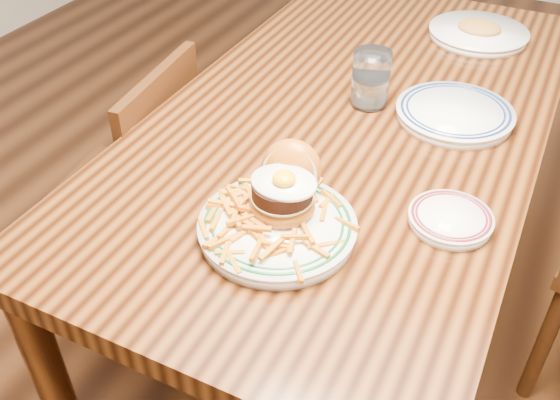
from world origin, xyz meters
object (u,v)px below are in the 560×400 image
at_px(table, 353,141).
at_px(chair_left, 138,189).
at_px(side_plate, 451,218).
at_px(main_plate, 280,212).

height_order(table, chair_left, chair_left).
distance_m(chair_left, side_plate, 0.94).
relative_size(chair_left, side_plate, 5.23).
distance_m(table, side_plate, 0.44).
height_order(table, main_plate, main_plate).
bearing_deg(side_plate, main_plate, -158.86).
xyz_separation_m(main_plate, side_plate, (0.28, 0.15, -0.02)).
xyz_separation_m(chair_left, main_plate, (0.59, -0.29, 0.35)).
relative_size(main_plate, side_plate, 1.95).
bearing_deg(chair_left, main_plate, -32.91).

